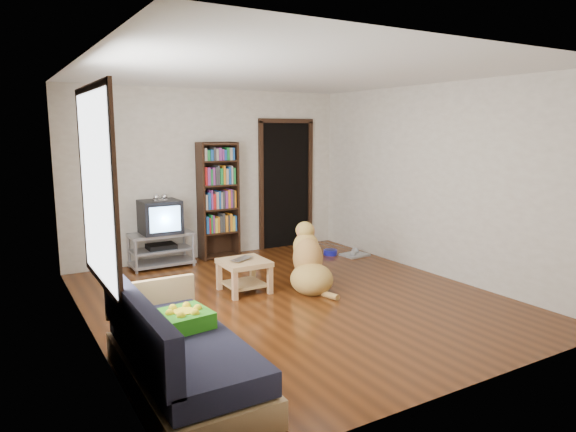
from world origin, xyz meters
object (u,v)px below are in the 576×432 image
dog (309,264)px  dog_bowl (330,252)px  grey_rag (355,255)px  bookshelf (218,194)px  sofa (178,357)px  coffee_table (244,270)px  tv_stand (161,248)px  laptop (245,260)px  green_cushion (184,319)px  crt_tv (160,216)px

dog → dog_bowl: bearing=46.2°
dog_bowl → grey_rag: dog_bowl is taller
grey_rag → bookshelf: 2.37m
sofa → dog: dog is taller
grey_rag → coffee_table: size_ratio=0.73×
dog → coffee_table: bearing=158.7°
tv_stand → bookshelf: size_ratio=0.50×
dog → tv_stand: bearing=122.8°
laptop → dog: (0.76, -0.27, -0.10)m
tv_stand → dog: bearing=-57.2°
laptop → dog: bearing=-49.2°
green_cushion → grey_rag: bearing=27.6°
laptop → crt_tv: bearing=76.8°
crt_tv → bookshelf: (0.95, 0.07, 0.26)m
sofa → dog: (2.26, 1.64, 0.05)m
green_cushion → coffee_table: 2.23m
coffee_table → dog: dog is taller
grey_rag → tv_stand: tv_stand is taller
laptop → tv_stand: bearing=77.0°
dog_bowl → sofa: (-3.52, -2.95, 0.22)m
green_cushion → laptop: bearing=44.8°
green_cushion → grey_rag: (3.69, 2.52, -0.47)m
grey_rag → crt_tv: crt_tv is taller
laptop → bookshelf: size_ratio=0.18×
green_cushion → dog: bearing=27.6°
green_cushion → tv_stand: green_cushion is taller
laptop → bookshelf: bookshelf is taller
green_cushion → laptop: size_ratio=1.17×
laptop → sofa: size_ratio=0.18×
bookshelf → dog: bearing=-80.9°
bookshelf → coffee_table: bookshelf is taller
grey_rag → crt_tv: size_ratio=0.69×
dog_bowl → coffee_table: coffee_table is taller
sofa → coffee_table: (1.50, 1.93, 0.02)m
dog → green_cushion: bearing=-145.7°
dog_bowl → grey_rag: (0.30, -0.25, -0.03)m
sofa → dog_bowl: bearing=40.0°
sofa → bookshelf: bearing=62.7°
grey_rag → dog: (-1.56, -1.06, 0.30)m
green_cushion → crt_tv: crt_tv is taller
coffee_table → sofa: bearing=-127.8°
crt_tv → sofa: bearing=-104.9°
dog_bowl → coffee_table: (-2.02, -1.02, 0.24)m
tv_stand → coffee_table: tv_stand is taller
tv_stand → dog: dog is taller
green_cushion → tv_stand: size_ratio=0.43×
green_cushion → coffee_table: bearing=45.3°
crt_tv → grey_rag: bearing=-18.5°
coffee_table → dog: size_ratio=0.53×
coffee_table → dog: (0.76, -0.30, 0.03)m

